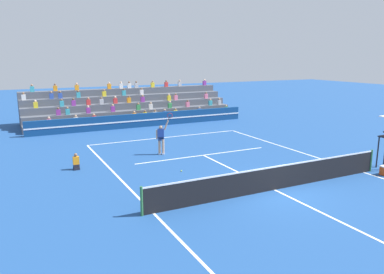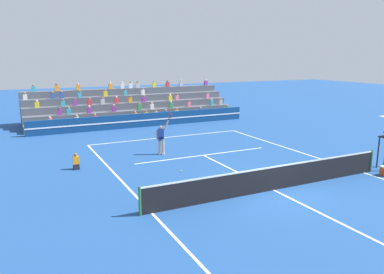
{
  "view_description": "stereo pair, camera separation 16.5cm",
  "coord_description": "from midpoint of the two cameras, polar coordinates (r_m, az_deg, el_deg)",
  "views": [
    {
      "loc": [
        -9.94,
        -11.95,
        5.56
      ],
      "look_at": [
        -0.63,
        6.63,
        1.1
      ],
      "focal_mm": 35.0,
      "sensor_mm": 36.0,
      "label": 1
    },
    {
      "loc": [
        -9.79,
        -12.03,
        5.56
      ],
      "look_at": [
        -0.63,
        6.63,
        1.1
      ],
      "focal_mm": 35.0,
      "sensor_mm": 36.0,
      "label": 2
    }
  ],
  "objects": [
    {
      "name": "bleacher_stand",
      "position": [
        34.08,
        -9.59,
        4.29
      ],
      "size": [
        18.08,
        4.75,
        3.38
      ],
      "color": "#4C515B",
      "rests_on": "ground"
    },
    {
      "name": "court_lines",
      "position": [
        16.49,
        12.18,
        -7.87
      ],
      "size": [
        11.1,
        23.9,
        0.01
      ],
      "color": "white",
      "rests_on": "ground"
    },
    {
      "name": "tennis_player",
      "position": [
        21.66,
        -4.91,
        -0.12
      ],
      "size": [
        0.92,
        0.57,
        2.48
      ],
      "color": "tan",
      "rests_on": "ground"
    },
    {
      "name": "ball_kid_courtside",
      "position": [
        19.76,
        -17.47,
        -3.81
      ],
      "size": [
        0.3,
        0.36,
        0.84
      ],
      "color": "black",
      "rests_on": "ground"
    },
    {
      "name": "tennis_net",
      "position": [
        16.32,
        12.27,
        -6.08
      ],
      "size": [
        12.0,
        0.1,
        1.1
      ],
      "color": "#2D6B38",
      "rests_on": "ground"
    },
    {
      "name": "tennis_ball",
      "position": [
        18.6,
        -1.9,
        -5.18
      ],
      "size": [
        0.07,
        0.07,
        0.07
      ],
      "primitive_type": "sphere",
      "color": "#C6DB33",
      "rests_on": "ground"
    },
    {
      "name": "sponsor_banner_wall",
      "position": [
        30.58,
        -7.43,
        2.58
      ],
      "size": [
        18.0,
        0.26,
        1.1
      ],
      "color": "navy",
      "rests_on": "ground"
    },
    {
      "name": "ground_plane",
      "position": [
        16.49,
        12.18,
        -7.88
      ],
      "size": [
        120.0,
        120.0,
        0.0
      ],
      "primitive_type": "plane",
      "color": "navy"
    }
  ]
}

